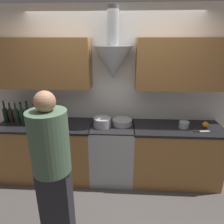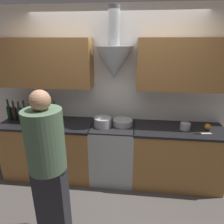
{
  "view_description": "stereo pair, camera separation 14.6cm",
  "coord_description": "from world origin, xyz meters",
  "px_view_note": "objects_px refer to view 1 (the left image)",
  "views": [
    {
      "loc": [
        0.15,
        -2.39,
        2.11
      ],
      "look_at": [
        0.0,
        0.25,
        1.16
      ],
      "focal_mm": 32.0,
      "sensor_mm": 36.0,
      "label": 1
    },
    {
      "loc": [
        0.3,
        -2.37,
        2.11
      ],
      "look_at": [
        0.0,
        0.25,
        1.16
      ],
      "focal_mm": 32.0,
      "sensor_mm": 36.0,
      "label": 2
    }
  ],
  "objects_px": {
    "wine_bottle_3": "(22,115)",
    "wine_bottle_4": "(28,114)",
    "saucepan": "(184,125)",
    "person_foreground_left": "(52,167)",
    "stove_range": "(112,152)",
    "wine_bottle_2": "(16,114)",
    "stock_pot": "(102,122)",
    "wine_bottle_6": "(40,114)",
    "orange_fruit": "(205,125)",
    "wine_bottle_5": "(35,115)",
    "wine_bottle_7": "(47,114)",
    "wine_bottle_1": "(11,114)",
    "wine_bottle_8": "(53,114)",
    "wine_bottle_0": "(5,114)",
    "mixing_bowl": "(122,122)"
  },
  "relations": [
    {
      "from": "wine_bottle_8",
      "to": "wine_bottle_3",
      "type": "bearing_deg",
      "value": -178.78
    },
    {
      "from": "person_foreground_left",
      "to": "wine_bottle_4",
      "type": "bearing_deg",
      "value": 123.71
    },
    {
      "from": "wine_bottle_3",
      "to": "stock_pot",
      "type": "xyz_separation_m",
      "value": [
        1.25,
        -0.08,
        -0.06
      ]
    },
    {
      "from": "wine_bottle_4",
      "to": "wine_bottle_1",
      "type": "bearing_deg",
      "value": -178.16
    },
    {
      "from": "stove_range",
      "to": "wine_bottle_2",
      "type": "bearing_deg",
      "value": 178.75
    },
    {
      "from": "wine_bottle_6",
      "to": "mixing_bowl",
      "type": "height_order",
      "value": "wine_bottle_6"
    },
    {
      "from": "wine_bottle_5",
      "to": "person_foreground_left",
      "type": "bearing_deg",
      "value": -60.21
    },
    {
      "from": "wine_bottle_2",
      "to": "saucepan",
      "type": "xyz_separation_m",
      "value": [
        2.52,
        -0.06,
        -0.09
      ]
    },
    {
      "from": "wine_bottle_7",
      "to": "wine_bottle_1",
      "type": "bearing_deg",
      "value": -178.24
    },
    {
      "from": "wine_bottle_1",
      "to": "wine_bottle_3",
      "type": "relative_size",
      "value": 1.04
    },
    {
      "from": "wine_bottle_2",
      "to": "saucepan",
      "type": "relative_size",
      "value": 2.41
    },
    {
      "from": "wine_bottle_2",
      "to": "wine_bottle_3",
      "type": "relative_size",
      "value": 1.04
    },
    {
      "from": "person_foreground_left",
      "to": "wine_bottle_1",
      "type": "bearing_deg",
      "value": 132.07
    },
    {
      "from": "wine_bottle_6",
      "to": "wine_bottle_8",
      "type": "height_order",
      "value": "wine_bottle_6"
    },
    {
      "from": "wine_bottle_3",
      "to": "saucepan",
      "type": "bearing_deg",
      "value": -1.44
    },
    {
      "from": "stove_range",
      "to": "person_foreground_left",
      "type": "bearing_deg",
      "value": -115.21
    },
    {
      "from": "wine_bottle_5",
      "to": "person_foreground_left",
      "type": "distance_m",
      "value": 1.35
    },
    {
      "from": "saucepan",
      "to": "person_foreground_left",
      "type": "xyz_separation_m",
      "value": [
        -1.57,
        -1.09,
        -0.02
      ]
    },
    {
      "from": "wine_bottle_6",
      "to": "orange_fruit",
      "type": "height_order",
      "value": "wine_bottle_6"
    },
    {
      "from": "orange_fruit",
      "to": "saucepan",
      "type": "xyz_separation_m",
      "value": [
        -0.32,
        -0.03,
        0.0
      ]
    },
    {
      "from": "wine_bottle_1",
      "to": "orange_fruit",
      "type": "bearing_deg",
      "value": -0.61
    },
    {
      "from": "wine_bottle_6",
      "to": "person_foreground_left",
      "type": "distance_m",
      "value": 1.3
    },
    {
      "from": "wine_bottle_6",
      "to": "wine_bottle_8",
      "type": "relative_size",
      "value": 1.05
    },
    {
      "from": "wine_bottle_2",
      "to": "wine_bottle_7",
      "type": "bearing_deg",
      "value": 2.65
    },
    {
      "from": "wine_bottle_4",
      "to": "mixing_bowl",
      "type": "height_order",
      "value": "wine_bottle_4"
    },
    {
      "from": "stove_range",
      "to": "saucepan",
      "type": "distance_m",
      "value": 1.16
    },
    {
      "from": "stove_range",
      "to": "wine_bottle_5",
      "type": "height_order",
      "value": "wine_bottle_5"
    },
    {
      "from": "stove_range",
      "to": "wine_bottle_3",
      "type": "bearing_deg",
      "value": 178.52
    },
    {
      "from": "mixing_bowl",
      "to": "saucepan",
      "type": "distance_m",
      "value": 0.9
    },
    {
      "from": "stove_range",
      "to": "wine_bottle_7",
      "type": "distance_m",
      "value": 1.17
    },
    {
      "from": "wine_bottle_0",
      "to": "wine_bottle_1",
      "type": "bearing_deg",
      "value": -0.39
    },
    {
      "from": "wine_bottle_4",
      "to": "wine_bottle_2",
      "type": "bearing_deg",
      "value": -175.75
    },
    {
      "from": "wine_bottle_1",
      "to": "wine_bottle_7",
      "type": "bearing_deg",
      "value": 1.76
    },
    {
      "from": "stock_pot",
      "to": "wine_bottle_7",
      "type": "bearing_deg",
      "value": 173.77
    },
    {
      "from": "wine_bottle_6",
      "to": "stock_pot",
      "type": "height_order",
      "value": "wine_bottle_6"
    },
    {
      "from": "wine_bottle_6",
      "to": "stock_pot",
      "type": "bearing_deg",
      "value": -4.97
    },
    {
      "from": "wine_bottle_8",
      "to": "saucepan",
      "type": "relative_size",
      "value": 2.44
    },
    {
      "from": "wine_bottle_4",
      "to": "person_foreground_left",
      "type": "relative_size",
      "value": 0.2
    },
    {
      "from": "orange_fruit",
      "to": "wine_bottle_8",
      "type": "bearing_deg",
      "value": 178.98
    },
    {
      "from": "wine_bottle_3",
      "to": "wine_bottle_7",
      "type": "height_order",
      "value": "wine_bottle_7"
    },
    {
      "from": "wine_bottle_3",
      "to": "stock_pot",
      "type": "bearing_deg",
      "value": -3.5
    },
    {
      "from": "wine_bottle_5",
      "to": "wine_bottle_6",
      "type": "height_order",
      "value": "wine_bottle_6"
    },
    {
      "from": "wine_bottle_3",
      "to": "wine_bottle_4",
      "type": "bearing_deg",
      "value": 6.12
    },
    {
      "from": "wine_bottle_6",
      "to": "wine_bottle_8",
      "type": "xyz_separation_m",
      "value": [
        0.21,
        0.0,
        -0.01
      ]
    },
    {
      "from": "wine_bottle_0",
      "to": "saucepan",
      "type": "relative_size",
      "value": 2.47
    },
    {
      "from": "stove_range",
      "to": "stock_pot",
      "type": "xyz_separation_m",
      "value": [
        -0.15,
        -0.04,
        0.52
      ]
    },
    {
      "from": "wine_bottle_3",
      "to": "person_foreground_left",
      "type": "distance_m",
      "value": 1.45
    },
    {
      "from": "stove_range",
      "to": "wine_bottle_5",
      "type": "xyz_separation_m",
      "value": [
        -1.19,
        0.05,
        0.58
      ]
    },
    {
      "from": "wine_bottle_1",
      "to": "wine_bottle_7",
      "type": "height_order",
      "value": "wine_bottle_1"
    },
    {
      "from": "wine_bottle_7",
      "to": "mixing_bowl",
      "type": "relative_size",
      "value": 1.15
    }
  ]
}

